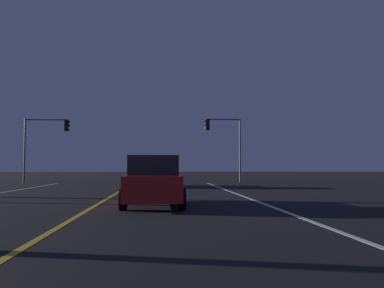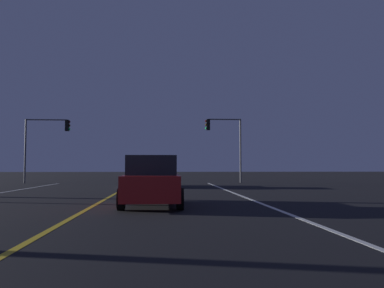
% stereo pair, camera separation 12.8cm
% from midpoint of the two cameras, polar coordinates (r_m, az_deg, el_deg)
% --- Properties ---
extents(lane_edge_right, '(0.16, 38.75, 0.01)m').
position_cam_midpoint_polar(lane_edge_right, '(13.07, 12.04, -9.06)').
color(lane_edge_right, silver).
rests_on(lane_edge_right, ground).
extents(lane_center_divider, '(0.16, 38.75, 0.01)m').
position_cam_midpoint_polar(lane_center_divider, '(12.79, -14.73, -9.15)').
color(lane_center_divider, gold).
rests_on(lane_center_divider, ground).
extents(car_ahead_far, '(2.02, 4.30, 1.70)m').
position_cam_midpoint_polar(car_ahead_far, '(26.35, -4.27, -4.38)').
color(car_ahead_far, black).
rests_on(car_ahead_far, ground).
extents(car_lead_same_lane, '(2.02, 4.30, 1.70)m').
position_cam_midpoint_polar(car_lead_same_lane, '(13.57, -5.50, -5.44)').
color(car_lead_same_lane, black).
rests_on(car_lead_same_lane, ground).
extents(traffic_light_near_right, '(3.02, 0.36, 5.30)m').
position_cam_midpoint_polar(traffic_light_near_right, '(32.85, 4.67, 1.29)').
color(traffic_light_near_right, '#4C4C51').
rests_on(traffic_light_near_right, ground).
extents(traffic_light_near_left, '(3.58, 0.36, 5.15)m').
position_cam_midpoint_polar(traffic_light_near_left, '(33.78, -19.98, 1.22)').
color(traffic_light_near_left, '#4C4C51').
rests_on(traffic_light_near_left, ground).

